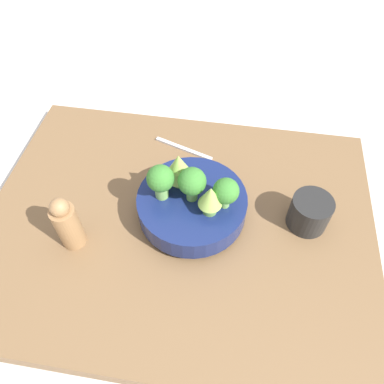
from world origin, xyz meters
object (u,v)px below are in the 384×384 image
(cup, at_px, (310,212))
(fork, at_px, (184,149))
(bowl, at_px, (192,205))
(pepper_mill, at_px, (67,224))

(cup, bearing_deg, fork, -30.31)
(bowl, xyz_separation_m, cup, (-0.26, -0.02, 0.00))
(bowl, bearing_deg, fork, -74.82)
(pepper_mill, relative_size, fork, 0.90)
(pepper_mill, height_order, fork, pepper_mill)
(bowl, bearing_deg, cup, -175.38)
(bowl, relative_size, fork, 1.51)
(cup, distance_m, pepper_mill, 0.51)
(bowl, xyz_separation_m, fork, (0.05, -0.20, -0.03))
(cup, relative_size, fork, 0.56)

